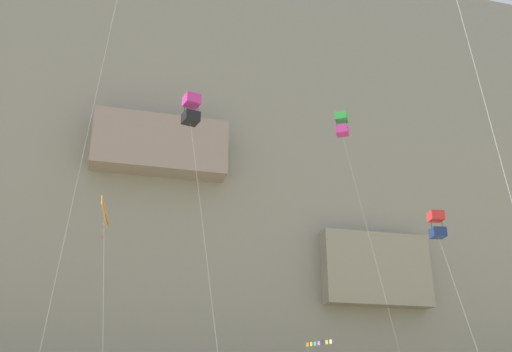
# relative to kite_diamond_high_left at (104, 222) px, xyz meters

# --- Properties ---
(cliff_face) EXTENTS (180.00, 31.55, 62.50)m
(cliff_face) POSITION_rel_kite_diamond_high_left_xyz_m (4.79, 51.20, 21.57)
(cliff_face) COLOR gray
(cliff_face) RESTS_ON ground
(kite_diamond_high_left) EXTENTS (1.12, 1.97, 10.90)m
(kite_diamond_high_left) POSITION_rel_kite_diamond_high_left_xyz_m (0.00, 0.00, 0.00)
(kite_diamond_high_left) COLOR orange
(kite_diamond_high_left) RESTS_ON ground
(kite_box_low_center) EXTENTS (2.45, 6.32, 21.65)m
(kite_box_low_center) POSITION_rel_kite_diamond_high_left_xyz_m (4.71, 8.83, 10.92)
(kite_box_low_center) COLOR #CC3399
(kite_box_low_center) RESTS_ON ground
(kite_box_upper_mid) EXTENTS (3.57, 4.52, 26.76)m
(kite_box_upper_mid) POSITION_rel_kite_diamond_high_left_xyz_m (19.51, 17.39, 15.98)
(kite_box_upper_mid) COLOR green
(kite_box_upper_mid) RESTS_ON ground
(kite_box_mid_left) EXTENTS (1.03, 4.66, 14.21)m
(kite_box_mid_left) POSITION_rel_kite_diamond_high_left_xyz_m (21.24, 7.11, 3.62)
(kite_box_mid_left) COLOR red
(kite_box_mid_left) RESTS_ON ground
(kite_banner_upper_right) EXTENTS (1.17, 4.01, 7.08)m
(kite_banner_upper_right) POSITION_rel_kite_diamond_high_left_xyz_m (17.95, 21.18, -3.32)
(kite_banner_upper_right) COLOR black
(kite_banner_upper_right) RESTS_ON ground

